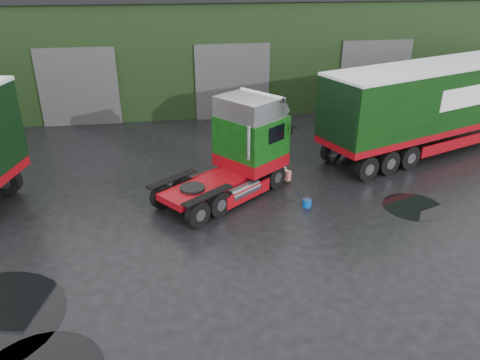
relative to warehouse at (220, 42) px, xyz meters
The scene contains 8 objects.
ground 20.35m from the warehouse, 95.71° to the right, with size 100.00×100.00×0.00m, color black.
warehouse is the anchor object (origin of this frame).
hero_tractor 15.65m from the warehouse, 96.23° to the right, with size 2.41×5.69×3.54m, color #0C3D0D, non-canonical shape.
lorry_right 14.76m from the warehouse, 55.27° to the right, with size 2.62×15.14×3.98m, color silver, non-canonical shape.
wash_bucket 16.98m from the warehouse, 85.79° to the right, with size 0.31×0.31×0.29m, color #0742A6.
tree_back_a 12.90m from the warehouse, 128.66° to the left, with size 4.40×4.40×9.50m, color black, non-canonical shape.
tree_back_b 12.82m from the warehouse, 51.34° to the left, with size 4.40×4.40×7.50m, color black, non-canonical shape.
puddle_1 18.22m from the warehouse, 73.93° to the right, with size 2.12×2.12×0.01m, color black.
Camera 1 is at (-1.26, -10.78, 7.95)m, focal length 35.00 mm.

